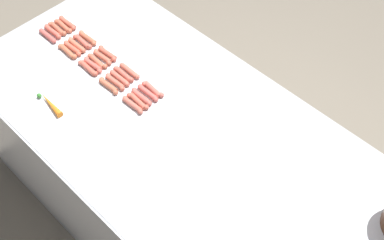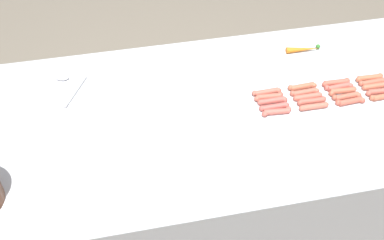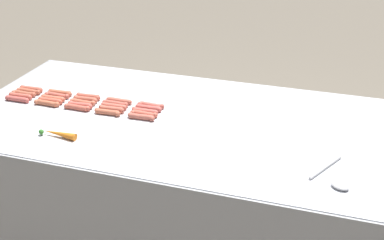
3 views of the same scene
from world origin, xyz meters
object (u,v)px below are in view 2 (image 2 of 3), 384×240
hot_dog_2 (350,101)px  hot_dog_21 (369,78)px  hot_dog_19 (269,97)px  hot_dog_16 (373,82)px  hot_dog_3 (314,107)px  hot_dog_14 (273,101)px  hot_dog_8 (312,101)px  hot_dog_13 (308,97)px  hot_dog_1 (384,96)px  hot_dog_17 (339,87)px  hot_dog_23 (302,87)px  hot_dog_24 (267,92)px  hot_dog_11 (376,87)px  hot_dog_12 (343,91)px  serving_spoon (66,82)px  hot_dog_18 (305,92)px  carrot (304,49)px  hot_dog_7 (347,96)px  hot_dog_9 (274,107)px  hot_dog_6 (380,91)px  hot_dog_4 (277,112)px  hot_dog_22 (336,82)px

hot_dog_2 → hot_dog_21: 0.21m
hot_dog_19 → hot_dog_16: bearing=-90.1°
hot_dog_3 → hot_dog_16: 0.35m
hot_dog_14 → hot_dog_8: bearing=-100.7°
hot_dog_3 → hot_dog_13: bearing=2.2°
hot_dog_1 → hot_dog_13: size_ratio=1.00×
hot_dog_17 → hot_dog_23: 0.17m
hot_dog_21 → hot_dog_24: (-0.00, 0.51, 0.00)m
hot_dog_11 → hot_dog_24: (0.07, 0.51, 0.00)m
hot_dog_12 → serving_spoon: size_ratio=0.54×
hot_dog_18 → serving_spoon: (0.30, 1.07, -0.01)m
hot_dog_2 → serving_spoon: bearing=72.3°
hot_dog_16 → hot_dog_21: size_ratio=1.00×
hot_dog_19 → carrot: size_ratio=0.76×
hot_dog_1 → hot_dog_18: size_ratio=1.00×
serving_spoon → hot_dog_13: bearing=-107.1°
hot_dog_19 → hot_dog_7: bearing=-101.3°
hot_dog_9 → hot_dog_7: bearing=-90.1°
hot_dog_19 → hot_dog_12: bearing=-95.5°
hot_dog_6 → hot_dog_16: 0.07m
hot_dog_18 → hot_dog_21: same height
hot_dog_7 → hot_dog_13: same height
hot_dog_6 → hot_dog_23: same height
hot_dog_1 → hot_dog_21: same height
hot_dog_17 → hot_dog_8: bearing=112.5°
hot_dog_2 → hot_dog_9: (0.03, 0.35, 0.00)m
hot_dog_1 → hot_dog_23: size_ratio=1.00×
hot_dog_17 → hot_dog_23: same height
hot_dog_4 → hot_dog_9: same height
hot_dog_12 → hot_dog_14: (-0.00, 0.34, 0.00)m
hot_dog_11 → hot_dog_7: bearing=102.1°
hot_dog_12 → hot_dog_18: (0.03, 0.17, 0.00)m
hot_dog_2 → hot_dog_6: 0.17m
hot_dog_14 → carrot: 0.43m
hot_dog_22 → hot_dog_23: (0.00, 0.17, 0.00)m
hot_dog_12 → hot_dog_22: bearing=4.2°
hot_dog_13 → hot_dog_2: bearing=-111.0°
hot_dog_18 → hot_dog_2: bearing=-119.1°
hot_dog_14 → hot_dog_22: size_ratio=1.00×
hot_dog_12 → hot_dog_14: size_ratio=1.00×
hot_dog_2 → hot_dog_9: bearing=84.3°
hot_dog_9 → hot_dog_3: bearing=-101.0°
hot_dog_9 → hot_dog_22: size_ratio=1.00×
hot_dog_7 → hot_dog_16: size_ratio=1.00×
hot_dog_8 → hot_dog_21: 0.34m
hot_dog_16 → hot_dog_19: (0.00, 0.51, 0.00)m
hot_dog_23 → hot_dog_24: size_ratio=1.00×
hot_dog_17 → hot_dog_22: bearing=0.0°
hot_dog_12 → hot_dog_23: bearing=68.3°
hot_dog_4 → hot_dog_13: (0.06, -0.17, 0.00)m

